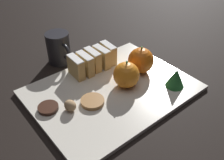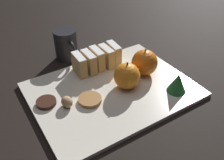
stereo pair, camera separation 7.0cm
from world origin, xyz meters
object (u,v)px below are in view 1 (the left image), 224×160
object	(u,v)px
orange_far	(126,75)
coffee_mug	(59,48)
walnut	(71,106)
orange_near	(141,60)
chocolate_cookie	(48,108)

from	to	relation	value
orange_far	coffee_mug	world-z (taller)	coffee_mug
walnut	coffee_mug	distance (m)	0.26
orange_near	orange_far	size ratio (longest dim) A/B	1.05
chocolate_cookie	coffee_mug	size ratio (longest dim) A/B	0.48
orange_far	walnut	xyz separation A→B (m)	(-0.01, -0.18, -0.02)
orange_near	orange_far	bearing A→B (deg)	-72.54
orange_far	coffee_mug	distance (m)	0.26
coffee_mug	walnut	bearing A→B (deg)	-23.91
orange_near	coffee_mug	distance (m)	0.27
orange_far	coffee_mug	xyz separation A→B (m)	(-0.25, -0.07, 0.00)
chocolate_cookie	orange_far	bearing A→B (deg)	76.65
chocolate_cookie	walnut	bearing A→B (deg)	47.53
orange_near	walnut	world-z (taller)	orange_near
orange_near	chocolate_cookie	world-z (taller)	orange_near
orange_far	coffee_mug	bearing A→B (deg)	-163.87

